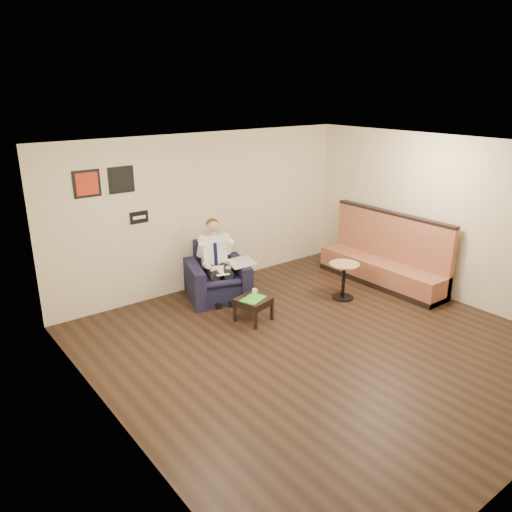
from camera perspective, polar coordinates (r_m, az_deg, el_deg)
ground at (r=7.39m, az=7.26°, el=-10.05°), size 6.00×6.00×0.00m
wall_back at (r=9.10m, az=-5.77°, el=5.09°), size 6.00×0.02×2.80m
wall_left at (r=5.27m, az=-16.14°, el=-6.10°), size 0.02×6.00×2.80m
wall_right at (r=9.14m, az=21.21°, el=3.95°), size 0.02×6.00×2.80m
ceiling at (r=6.52m, az=8.29°, el=12.02°), size 6.00×6.00×0.02m
seating_sign at (r=8.47m, az=-13.22°, el=4.33°), size 0.32×0.02×0.20m
art_print_left at (r=8.05m, az=-18.77°, el=7.82°), size 0.42×0.03×0.42m
art_print_right at (r=8.24m, az=-15.15°, el=8.41°), size 0.42×0.03×0.42m
armchair at (r=8.70m, az=-4.45°, el=-1.85°), size 1.26×1.26×0.97m
seated_man at (r=8.53m, az=-4.26°, el=-1.02°), size 0.90×1.10×1.32m
lap_papers at (r=8.45m, az=-4.07°, el=-1.68°), size 0.29×0.36×0.01m
newspaper at (r=8.65m, az=-1.71°, el=-0.70°), size 0.55×0.62×0.01m
side_table at (r=7.96m, az=-0.30°, el=-6.12°), size 0.57×0.57×0.39m
green_folder at (r=7.85m, az=-0.32°, el=-4.90°), size 0.46×0.40×0.01m
coffee_mug at (r=8.03m, az=-0.18°, el=-4.04°), size 0.09×0.09×0.08m
smartphone at (r=7.99m, az=-0.88°, el=-4.47°), size 0.12×0.07×0.01m
banquette at (r=9.56m, az=14.25°, el=0.67°), size 0.62×2.59×1.33m
cafe_table at (r=8.86m, az=9.96°, el=-2.81°), size 0.54×0.54×0.65m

